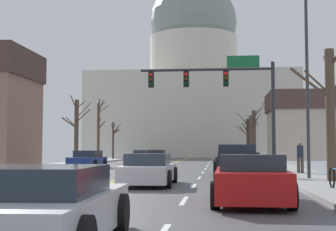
{
  "coord_description": "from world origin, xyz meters",
  "views": [
    {
      "loc": [
        4.43,
        -16.42,
        1.37
      ],
      "look_at": [
        0.02,
        26.24,
        4.29
      ],
      "focal_mm": 52.58,
      "sensor_mm": 36.0,
      "label": 1
    }
  ],
  "objects_px": {
    "street_lamp_right": "(300,56)",
    "sedan_near_03": "(40,209)",
    "sedan_oncoming_01": "(157,157)",
    "bicycle_parked": "(336,178)",
    "sedan_oncoming_02": "(141,155)",
    "sedan_oncoming_00": "(88,160)",
    "signal_gantry": "(224,87)",
    "sedan_near_02": "(250,180)",
    "pedestrian_00": "(300,155)",
    "pickup_truck_near_00": "(237,161)",
    "sedan_near_01": "(149,171)"
  },
  "relations": [
    {
      "from": "pedestrian_00",
      "to": "bicycle_parked",
      "type": "bearing_deg",
      "value": -93.21
    },
    {
      "from": "street_lamp_right",
      "to": "sedan_oncoming_00",
      "type": "xyz_separation_m",
      "value": [
        -12.87,
        13.35,
        -4.77
      ]
    },
    {
      "from": "signal_gantry",
      "to": "sedan_oncoming_00",
      "type": "xyz_separation_m",
      "value": [
        -9.73,
        5.73,
        -4.39
      ]
    },
    {
      "from": "street_lamp_right",
      "to": "sedan_near_03",
      "type": "distance_m",
      "value": 16.53
    },
    {
      "from": "bicycle_parked",
      "to": "sedan_oncoming_01",
      "type": "bearing_deg",
      "value": 106.54
    },
    {
      "from": "street_lamp_right",
      "to": "sedan_oncoming_00",
      "type": "distance_m",
      "value": 19.15
    },
    {
      "from": "sedan_oncoming_00",
      "to": "sedan_oncoming_01",
      "type": "distance_m",
      "value": 13.97
    },
    {
      "from": "street_lamp_right",
      "to": "pickup_truck_near_00",
      "type": "relative_size",
      "value": 1.58
    },
    {
      "from": "pickup_truck_near_00",
      "to": "sedan_near_01",
      "type": "bearing_deg",
      "value": -115.3
    },
    {
      "from": "street_lamp_right",
      "to": "sedan_near_02",
      "type": "distance_m",
      "value": 10.32
    },
    {
      "from": "sedan_near_02",
      "to": "pedestrian_00",
      "type": "height_order",
      "value": "pedestrian_00"
    },
    {
      "from": "sedan_oncoming_02",
      "to": "pedestrian_00",
      "type": "height_order",
      "value": "pedestrian_00"
    },
    {
      "from": "sedan_near_03",
      "to": "bicycle_parked",
      "type": "bearing_deg",
      "value": 56.13
    },
    {
      "from": "signal_gantry",
      "to": "pedestrian_00",
      "type": "relative_size",
      "value": 4.86
    },
    {
      "from": "sedan_oncoming_02",
      "to": "pedestrian_00",
      "type": "bearing_deg",
      "value": -67.82
    },
    {
      "from": "pickup_truck_near_00",
      "to": "pedestrian_00",
      "type": "xyz_separation_m",
      "value": [
        3.21,
        -0.18,
        0.32
      ]
    },
    {
      "from": "sedan_near_02",
      "to": "sedan_oncoming_00",
      "type": "relative_size",
      "value": 0.98
    },
    {
      "from": "sedan_near_03",
      "to": "bicycle_parked",
      "type": "relative_size",
      "value": 2.41
    },
    {
      "from": "signal_gantry",
      "to": "sedan_oncoming_01",
      "type": "relative_size",
      "value": 1.69
    },
    {
      "from": "pickup_truck_near_00",
      "to": "pedestrian_00",
      "type": "distance_m",
      "value": 3.23
    },
    {
      "from": "street_lamp_right",
      "to": "sedan_oncoming_02",
      "type": "relative_size",
      "value": 2.07
    },
    {
      "from": "sedan_oncoming_01",
      "to": "pedestrian_00",
      "type": "height_order",
      "value": "pedestrian_00"
    },
    {
      "from": "sedan_near_01",
      "to": "pedestrian_00",
      "type": "relative_size",
      "value": 2.87
    },
    {
      "from": "pickup_truck_near_00",
      "to": "sedan_near_01",
      "type": "xyz_separation_m",
      "value": [
        -3.57,
        -7.56,
        -0.17
      ]
    },
    {
      "from": "signal_gantry",
      "to": "pickup_truck_near_00",
      "type": "distance_m",
      "value": 5.2
    },
    {
      "from": "sedan_near_01",
      "to": "sedan_oncoming_00",
      "type": "relative_size",
      "value": 1.04
    },
    {
      "from": "sedan_near_02",
      "to": "sedan_oncoming_01",
      "type": "xyz_separation_m",
      "value": [
        -6.88,
        35.67,
        0.02
      ]
    },
    {
      "from": "sedan_oncoming_00",
      "to": "sedan_oncoming_02",
      "type": "relative_size",
      "value": 1.04
    },
    {
      "from": "street_lamp_right",
      "to": "sedan_near_03",
      "type": "xyz_separation_m",
      "value": [
        -5.96,
        -14.65,
        -4.81
      ]
    },
    {
      "from": "street_lamp_right",
      "to": "sedan_oncoming_01",
      "type": "height_order",
      "value": "street_lamp_right"
    },
    {
      "from": "sedan_near_02",
      "to": "signal_gantry",
      "type": "bearing_deg",
      "value": 91.55
    },
    {
      "from": "sedan_oncoming_02",
      "to": "pedestrian_00",
      "type": "distance_m",
      "value": 35.94
    },
    {
      "from": "sedan_near_02",
      "to": "street_lamp_right",
      "type": "bearing_deg",
      "value": 72.8
    },
    {
      "from": "sedan_near_02",
      "to": "sedan_oncoming_02",
      "type": "bearing_deg",
      "value": 102.36
    },
    {
      "from": "sedan_near_01",
      "to": "sedan_near_02",
      "type": "bearing_deg",
      "value": -59.82
    },
    {
      "from": "sedan_near_02",
      "to": "pedestrian_00",
      "type": "xyz_separation_m",
      "value": [
        3.36,
        13.26,
        0.46
      ]
    },
    {
      "from": "sedan_near_03",
      "to": "sedan_oncoming_01",
      "type": "xyz_separation_m",
      "value": [
        -3.62,
        41.58,
        0.06
      ]
    },
    {
      "from": "bicycle_parked",
      "to": "sedan_near_02",
      "type": "bearing_deg",
      "value": -131.95
    },
    {
      "from": "signal_gantry",
      "to": "street_lamp_right",
      "type": "bearing_deg",
      "value": -67.55
    },
    {
      "from": "pickup_truck_near_00",
      "to": "sedan_oncoming_02",
      "type": "xyz_separation_m",
      "value": [
        -10.35,
        33.1,
        -0.15
      ]
    },
    {
      "from": "sedan_oncoming_00",
      "to": "bicycle_parked",
      "type": "xyz_separation_m",
      "value": [
        12.96,
        -18.99,
        -0.11
      ]
    },
    {
      "from": "sedan_oncoming_01",
      "to": "bicycle_parked",
      "type": "relative_size",
      "value": 2.65
    },
    {
      "from": "pickup_truck_near_00",
      "to": "sedan_near_03",
      "type": "distance_m",
      "value": 19.64
    },
    {
      "from": "sedan_near_02",
      "to": "bicycle_parked",
      "type": "xyz_separation_m",
      "value": [
        2.79,
        3.11,
        -0.1
      ]
    },
    {
      "from": "pickup_truck_near_00",
      "to": "sedan_near_03",
      "type": "xyz_separation_m",
      "value": [
        -3.41,
        -19.34,
        -0.18
      ]
    },
    {
      "from": "signal_gantry",
      "to": "sedan_oncoming_01",
      "type": "distance_m",
      "value": 20.82
    },
    {
      "from": "sedan_near_02",
      "to": "bicycle_parked",
      "type": "relative_size",
      "value": 2.47
    },
    {
      "from": "sedan_oncoming_02",
      "to": "bicycle_parked",
      "type": "bearing_deg",
      "value": -73.34
    },
    {
      "from": "pickup_truck_near_00",
      "to": "sedan_oncoming_00",
      "type": "bearing_deg",
      "value": 140.02
    },
    {
      "from": "sedan_near_02",
      "to": "sedan_oncoming_02",
      "type": "height_order",
      "value": "sedan_near_02"
    }
  ]
}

